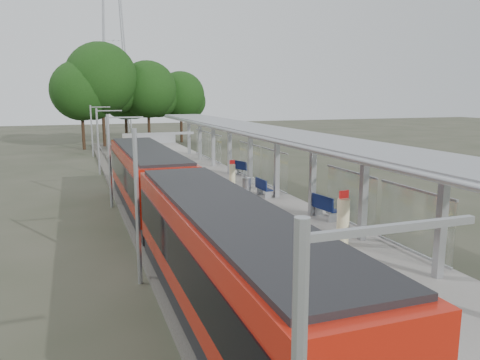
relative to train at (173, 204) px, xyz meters
name	(u,v)px	position (x,y,z in m)	size (l,w,h in m)	color
ground	(428,353)	(4.50, -9.84, -2.05)	(200.00, 200.00, 0.00)	#474438
trackbed	(141,199)	(0.00, 10.16, -1.93)	(3.00, 70.00, 0.24)	#59544C
platform	(210,188)	(4.50, 10.16, -1.55)	(6.00, 50.00, 1.00)	gray
tactile_strip	(171,183)	(1.95, 10.16, -1.04)	(0.60, 50.00, 0.02)	yellow
end_fence	(149,138)	(4.50, 35.11, -0.45)	(6.00, 0.10, 1.20)	#9EA0A5
train	(173,204)	(0.00, 0.00, 0.00)	(2.74, 27.60, 3.62)	black
canopy	(255,135)	(6.11, 6.34, 2.15)	(3.27, 38.00, 3.66)	#9EA0A5
pylon	(112,16)	(3.50, 63.16, 16.95)	(8.00, 4.00, 38.00)	#9EA0A5
tree_cluster	(123,88)	(2.58, 42.51, 5.25)	(19.69, 13.42, 12.68)	#382316
catenary_masts	(111,158)	(-1.72, 9.16, 0.86)	(2.08, 48.16, 5.40)	#9EA0A5
bench_near	(324,206)	(6.68, -0.63, -0.49)	(0.70, 1.63, 1.08)	#0F1B4D
bench_mid	(263,187)	(5.89, 4.64, -0.54)	(0.48, 1.44, 0.97)	#0F1B4D
bench_far	(241,168)	(7.11, 11.49, -0.53)	(0.93, 1.51, 0.99)	#0F1B4D
info_pillar_near	(343,221)	(5.50, -4.06, -0.17)	(0.46, 0.46, 2.04)	beige
info_pillar_far	(232,175)	(5.18, 7.71, -0.34)	(0.37, 0.37, 1.64)	beige
litter_bin	(247,186)	(5.19, 5.27, -0.57)	(0.47, 0.47, 0.97)	#9EA0A5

